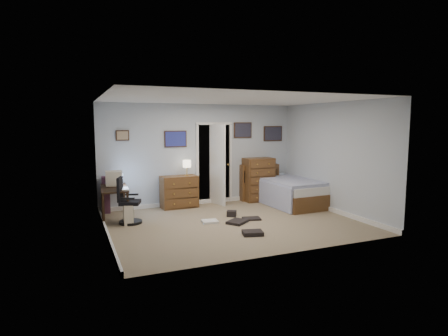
% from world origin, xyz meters
% --- Properties ---
extents(floor, '(5.00, 4.00, 0.02)m').
position_xyz_m(floor, '(0.00, 0.00, -0.01)').
color(floor, '#83735A').
rests_on(floor, ground).
extents(computer_desk, '(0.62, 1.21, 0.68)m').
position_xyz_m(computer_desk, '(-2.28, 1.29, 0.52)').
color(computer_desk, black).
rests_on(computer_desk, floor).
extents(crt_monitor, '(0.37, 0.35, 0.33)m').
position_xyz_m(crt_monitor, '(-2.18, 1.44, 0.85)').
color(crt_monitor, beige).
rests_on(crt_monitor, computer_desk).
extents(keyboard, '(0.16, 0.37, 0.02)m').
position_xyz_m(keyboard, '(-2.02, 0.94, 0.69)').
color(keyboard, beige).
rests_on(keyboard, computer_desk).
extents(pc_tower, '(0.21, 0.39, 0.41)m').
position_xyz_m(pc_tower, '(-2.00, 0.74, 0.20)').
color(pc_tower, beige).
rests_on(pc_tower, floor).
extents(office_chair, '(0.59, 0.59, 0.95)m').
position_xyz_m(office_chair, '(-2.00, 0.78, 0.37)').
color(office_chair, black).
rests_on(office_chair, floor).
extents(media_stack, '(0.18, 0.18, 0.84)m').
position_xyz_m(media_stack, '(-2.32, 1.86, 0.42)').
color(media_stack, maroon).
rests_on(media_stack, floor).
extents(low_dresser, '(0.88, 0.47, 0.77)m').
position_xyz_m(low_dresser, '(-0.63, 1.77, 0.38)').
color(low_dresser, brown).
rests_on(low_dresser, floor).
extents(table_lamp, '(0.20, 0.20, 0.38)m').
position_xyz_m(table_lamp, '(-0.43, 1.77, 1.04)').
color(table_lamp, gold).
rests_on(table_lamp, low_dresser).
extents(doorway, '(0.96, 1.12, 2.05)m').
position_xyz_m(doorway, '(0.35, 2.27, 1.00)').
color(doorway, black).
rests_on(doorway, floor).
extents(tall_dresser, '(0.77, 0.45, 1.13)m').
position_xyz_m(tall_dresser, '(1.51, 1.75, 0.56)').
color(tall_dresser, brown).
rests_on(tall_dresser, floor).
extents(headboard_bookcase, '(1.06, 0.33, 0.95)m').
position_xyz_m(headboard_bookcase, '(1.59, 1.86, 0.50)').
color(headboard_bookcase, brown).
rests_on(headboard_bookcase, floor).
extents(bed, '(1.22, 2.18, 0.70)m').
position_xyz_m(bed, '(1.98, 1.13, 0.33)').
color(bed, brown).
rests_on(bed, floor).
extents(wall_posters, '(4.38, 0.04, 0.60)m').
position_xyz_m(wall_posters, '(0.57, 1.98, 1.75)').
color(wall_posters, '#331E11').
rests_on(wall_posters, floor).
extents(floor_clutter, '(1.28, 1.69, 0.13)m').
position_xyz_m(floor_clutter, '(0.04, -0.16, 0.03)').
color(floor_clutter, silver).
rests_on(floor_clutter, floor).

